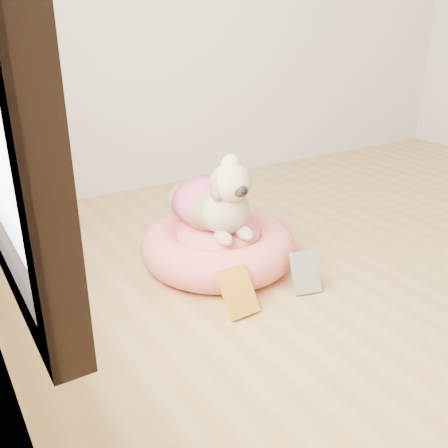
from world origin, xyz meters
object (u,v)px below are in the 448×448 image
book_yellow (238,292)px  book_white (305,272)px  dog (214,188)px  pet_bed (218,246)px

book_yellow → book_white: bearing=-4.1°
book_yellow → dog: bearing=69.6°
pet_bed → dog: size_ratio=1.38×
dog → pet_bed: bearing=-4.6°
pet_bed → book_white: (0.19, -0.41, -0.01)m
dog → book_white: bearing=-61.9°
dog → book_yellow: bearing=-106.6°
dog → book_yellow: 0.52m
dog → book_yellow: dog is taller
pet_bed → book_yellow: (-0.15, -0.40, -0.00)m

